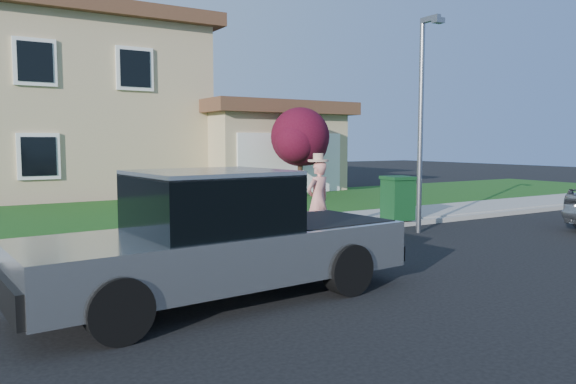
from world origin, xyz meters
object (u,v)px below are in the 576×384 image
(trash_bin, at_px, (398,198))
(street_lamp, at_px, (422,112))
(woman, at_px, (318,198))
(pickup_truck, at_px, (218,240))
(ornamental_tree, at_px, (301,140))

(trash_bin, height_order, street_lamp, street_lamp)
(trash_bin, bearing_deg, woman, -158.05)
(pickup_truck, xyz_separation_m, woman, (3.81, 3.19, 0.07))
(pickup_truck, distance_m, street_lamp, 6.97)
(ornamental_tree, xyz_separation_m, street_lamp, (-1.81, -7.72, 0.59))
(trash_bin, relative_size, street_lamp, 0.22)
(pickup_truck, bearing_deg, trash_bin, 25.44)
(ornamental_tree, height_order, trash_bin, ornamental_tree)
(woman, distance_m, trash_bin, 2.81)
(street_lamp, bearing_deg, pickup_truck, -155.54)
(trash_bin, bearing_deg, pickup_truck, -138.99)
(ornamental_tree, bearing_deg, street_lamp, -103.22)
(ornamental_tree, xyz_separation_m, trash_bin, (-1.43, -6.57, -1.45))
(pickup_truck, xyz_separation_m, street_lamp, (6.19, 2.54, 1.94))
(ornamental_tree, bearing_deg, pickup_truck, -127.96)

